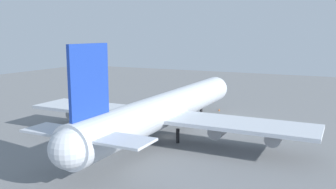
{
  "coord_description": "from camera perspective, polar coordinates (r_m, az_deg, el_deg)",
  "views": [
    {
      "loc": [
        -66.88,
        -33.01,
        21.68
      ],
      "look_at": [
        0.0,
        0.0,
        9.14
      ],
      "focal_mm": 38.77,
      "sensor_mm": 36.0,
      "label": 1
    }
  ],
  "objects": [
    {
      "name": "safety_cone_nose",
      "position": [
        104.26,
        8.04,
        -2.39
      ],
      "size": [
        0.41,
        0.41,
        0.59
      ],
      "primitive_type": "cone",
      "color": "orange",
      "rests_on": "ground_plane"
    },
    {
      "name": "cargo_airplane",
      "position": [
        76.0,
        -0.07,
        -2.26
      ],
      "size": [
        66.97,
        60.69,
        20.31
      ],
      "color": "silver",
      "rests_on": "ground_plane"
    },
    {
      "name": "ground_plane",
      "position": [
        77.67,
        -0.0,
        -6.66
      ],
      "size": [
        267.9,
        267.9,
        0.0
      ],
      "primitive_type": "plane",
      "color": "slate"
    }
  ]
}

